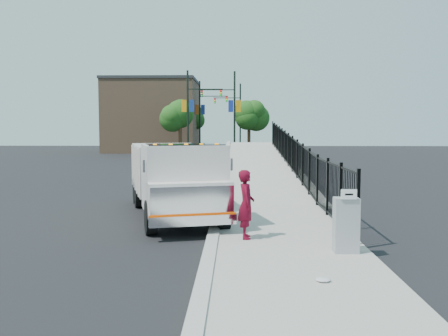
{
  "coord_description": "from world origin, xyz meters",
  "views": [
    {
      "loc": [
        0.59,
        -13.99,
        3.0
      ],
      "look_at": [
        0.22,
        2.0,
        1.63
      ],
      "focal_mm": 40.0,
      "sensor_mm": 36.0,
      "label": 1
    }
  ],
  "objects": [
    {
      "name": "worker",
      "position": [
        0.86,
        -1.41,
        1.0
      ],
      "size": [
        0.46,
        0.66,
        1.76
      ],
      "primitive_type": "imported",
      "rotation": [
        0.0,
        0.0,
        1.63
      ],
      "color": "#5C0619",
      "rests_on": "sidewalk"
    },
    {
      "name": "curb",
      "position": [
        0.0,
        -2.0,
        0.08
      ],
      "size": [
        0.3,
        12.0,
        0.16
      ],
      "primitive_type": "cube",
      "color": "#ADAAA3",
      "rests_on": "ground"
    },
    {
      "name": "iron_fence",
      "position": [
        3.55,
        12.0,
        0.9
      ],
      "size": [
        0.1,
        28.0,
        1.8
      ],
      "primitive_type": "cube",
      "color": "black",
      "rests_on": "ground"
    },
    {
      "name": "ground",
      "position": [
        0.0,
        0.0,
        0.0
      ],
      "size": [
        120.0,
        120.0,
        0.0
      ],
      "primitive_type": "plane",
      "color": "black",
      "rests_on": "ground"
    },
    {
      "name": "building",
      "position": [
        -9.0,
        44.0,
        4.0
      ],
      "size": [
        10.0,
        10.0,
        8.0
      ],
      "primitive_type": "cube",
      "color": "#8C664C",
      "rests_on": "ground"
    },
    {
      "name": "ramp",
      "position": [
        2.12,
        16.0,
        0.0
      ],
      "size": [
        3.95,
        24.06,
        3.19
      ],
      "primitive_type": "cube",
      "rotation": [
        0.06,
        0.0,
        0.0
      ],
      "color": "#9E998E",
      "rests_on": "ground"
    },
    {
      "name": "truck",
      "position": [
        -1.4,
        2.16,
        1.41
      ],
      "size": [
        4.11,
        7.65,
        2.5
      ],
      "rotation": [
        0.0,
        0.0,
        0.26
      ],
      "color": "black",
      "rests_on": "ground"
    },
    {
      "name": "debris",
      "position": [
        2.21,
        -4.93,
        0.16
      ],
      "size": [
        0.29,
        0.29,
        0.07
      ],
      "primitive_type": "ellipsoid",
      "color": "silver",
      "rests_on": "sidewalk"
    },
    {
      "name": "light_pole_0",
      "position": [
        -3.49,
        31.74,
        4.36
      ],
      "size": [
        3.77,
        0.22,
        8.0
      ],
      "color": "black",
      "rests_on": "ground"
    },
    {
      "name": "light_pole_1",
      "position": [
        0.18,
        32.55,
        4.36
      ],
      "size": [
        3.78,
        0.22,
        8.0
      ],
      "color": "black",
      "rests_on": "ground"
    },
    {
      "name": "utility_cabinet",
      "position": [
        3.1,
        -2.77,
        0.75
      ],
      "size": [
        0.55,
        0.4,
        1.25
      ],
      "primitive_type": "cube",
      "color": "gray",
      "rests_on": "sidewalk"
    },
    {
      "name": "light_pole_2",
      "position": [
        -3.16,
        42.57,
        4.36
      ],
      "size": [
        3.78,
        0.22,
        8.0
      ],
      "color": "black",
      "rests_on": "ground"
    },
    {
      "name": "tree_0",
      "position": [
        -4.9,
        35.3,
        3.96
      ],
      "size": [
        2.88,
        2.88,
        5.44
      ],
      "color": "#382314",
      "rests_on": "ground"
    },
    {
      "name": "light_pole_3",
      "position": [
        0.83,
        46.12,
        4.36
      ],
      "size": [
        3.77,
        0.22,
        8.0
      ],
      "color": "black",
      "rests_on": "ground"
    },
    {
      "name": "tree_2",
      "position": [
        -4.59,
        46.03,
        3.95
      ],
      "size": [
        2.68,
        2.68,
        5.34
      ],
      "color": "#382314",
      "rests_on": "ground"
    },
    {
      "name": "tree_1",
      "position": [
        2.01,
        39.51,
        3.95
      ],
      "size": [
        2.65,
        2.65,
        5.32
      ],
      "color": "#382314",
      "rests_on": "ground"
    },
    {
      "name": "arrow_sign",
      "position": [
        3.1,
        -2.99,
        1.48
      ],
      "size": [
        0.35,
        0.04,
        0.22
      ],
      "primitive_type": "cube",
      "color": "white",
      "rests_on": "utility_cabinet"
    },
    {
      "name": "sidewalk",
      "position": [
        1.93,
        -2.0,
        0.06
      ],
      "size": [
        3.55,
        12.0,
        0.12
      ],
      "primitive_type": "cube",
      "color": "#9E998E",
      "rests_on": "ground"
    }
  ]
}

